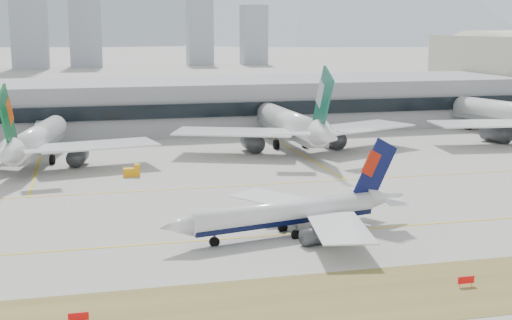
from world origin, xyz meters
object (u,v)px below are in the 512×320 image
object	(u,v)px
taxiing_airliner	(293,213)
widebody_cathay	(292,126)
terminal	(183,104)
widebody_eva	(35,141)

from	to	relation	value
taxiing_airliner	widebody_cathay	xyz separation A→B (m)	(22.21, 74.18, 2.75)
taxiing_airliner	terminal	xyz separation A→B (m)	(0.36, 120.00, 4.06)
taxiing_airliner	terminal	distance (m)	120.07
widebody_cathay	terminal	distance (m)	50.78
widebody_eva	widebody_cathay	xyz separation A→B (m)	(64.02, 6.48, 0.64)
widebody_cathay	terminal	world-z (taller)	widebody_cathay
taxiing_airliner	widebody_cathay	distance (m)	77.49
taxiing_airliner	widebody_eva	distance (m)	79.60
taxiing_airliner	widebody_eva	xyz separation A→B (m)	(-41.80, 67.70, 2.11)
widebody_eva	widebody_cathay	world-z (taller)	widebody_cathay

